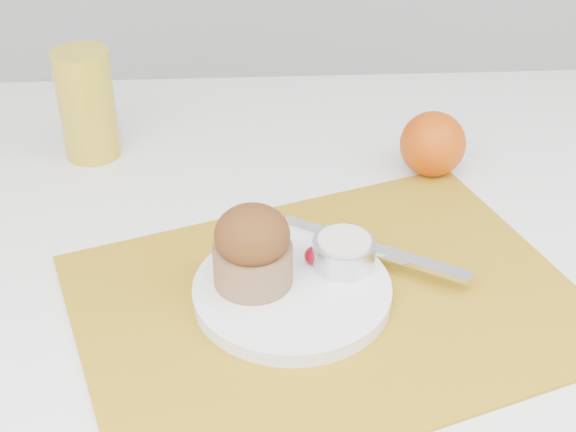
{
  "coord_description": "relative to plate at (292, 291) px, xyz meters",
  "views": [
    {
      "loc": [
        -0.03,
        -0.72,
        1.28
      ],
      "look_at": [
        0.0,
        -0.01,
        0.8
      ],
      "focal_mm": 50.0,
      "sensor_mm": 36.0,
      "label": 1
    }
  ],
  "objects": [
    {
      "name": "butter_knife",
      "position": [
        0.09,
        0.05,
        0.01
      ],
      "size": [
        0.19,
        0.13,
        0.01
      ],
      "primitive_type": "cube",
      "rotation": [
        0.0,
        0.0,
        -0.55
      ],
      "color": "silver",
      "rests_on": "plate"
    },
    {
      "name": "placemat",
      "position": [
        0.04,
        -0.01,
        -0.01
      ],
      "size": [
        0.59,
        0.51,
        0.0
      ],
      "primitive_type": "cube",
      "rotation": [
        0.0,
        0.0,
        0.33
      ],
      "color": "#AB8017",
      "rests_on": "table"
    },
    {
      "name": "orange",
      "position": [
        0.19,
        0.24,
        0.03
      ],
      "size": [
        0.08,
        0.08,
        0.08
      ],
      "primitive_type": "sphere",
      "color": "#C64907",
      "rests_on": "table"
    },
    {
      "name": "juice_glass",
      "position": [
        -0.25,
        0.31,
        0.06
      ],
      "size": [
        0.08,
        0.08,
        0.14
      ],
      "primitive_type": "cylinder",
      "rotation": [
        0.0,
        0.0,
        -0.07
      ],
      "color": "gold",
      "rests_on": "table"
    },
    {
      "name": "plate",
      "position": [
        0.0,
        0.0,
        0.0
      ],
      "size": [
        0.24,
        0.24,
        0.02
      ],
      "primitive_type": "cylinder",
      "rotation": [
        0.0,
        0.0,
        0.24
      ],
      "color": "white",
      "rests_on": "placemat"
    },
    {
      "name": "raspberry_far",
      "position": [
        0.04,
        0.03,
        0.02
      ],
      "size": [
        0.02,
        0.02,
        0.02
      ],
      "primitive_type": "ellipsoid",
      "color": "#53020F",
      "rests_on": "plate"
    },
    {
      "name": "cream",
      "position": [
        0.06,
        0.03,
        0.04
      ],
      "size": [
        0.06,
        0.06,
        0.01
      ],
      "primitive_type": "cylinder",
      "rotation": [
        0.0,
        0.0,
        -0.09
      ],
      "color": "white",
      "rests_on": "ramekin"
    },
    {
      "name": "raspberry_near",
      "position": [
        0.02,
        0.04,
        0.02
      ],
      "size": [
        0.02,
        0.02,
        0.02
      ],
      "primitive_type": "ellipsoid",
      "color": "#5B020E",
      "rests_on": "plate"
    },
    {
      "name": "muffin",
      "position": [
        -0.04,
        0.01,
        0.05
      ],
      "size": [
        0.09,
        0.09,
        0.09
      ],
      "color": "#976E49",
      "rests_on": "plate"
    },
    {
      "name": "ramekin",
      "position": [
        0.06,
        0.03,
        0.02
      ],
      "size": [
        0.08,
        0.08,
        0.03
      ],
      "primitive_type": "cylinder",
      "rotation": [
        0.0,
        0.0,
        0.16
      ],
      "color": "silver",
      "rests_on": "plate"
    }
  ]
}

